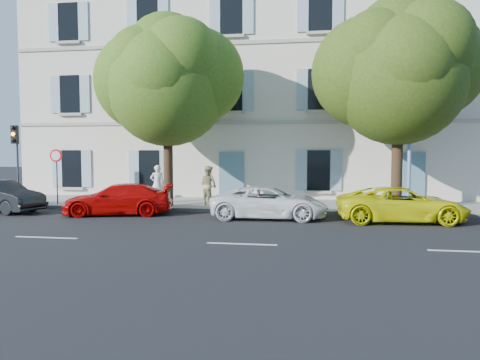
% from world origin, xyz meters
% --- Properties ---
extents(ground, '(90.00, 90.00, 0.00)m').
position_xyz_m(ground, '(0.00, 0.00, 0.00)').
color(ground, black).
extents(sidewalk, '(36.00, 4.50, 0.15)m').
position_xyz_m(sidewalk, '(0.00, 4.45, 0.07)').
color(sidewalk, '#A09E96').
rests_on(sidewalk, ground).
extents(kerb, '(36.00, 0.16, 0.16)m').
position_xyz_m(kerb, '(0.00, 2.28, 0.08)').
color(kerb, '#9E998E').
rests_on(kerb, ground).
extents(building, '(28.00, 7.00, 12.00)m').
position_xyz_m(building, '(0.00, 10.20, 6.00)').
color(building, beige).
rests_on(building, ground).
extents(car_dark_sedan, '(4.27, 2.42, 1.33)m').
position_xyz_m(car_dark_sedan, '(-11.13, 0.92, 0.67)').
color(car_dark_sedan, black).
rests_on(car_dark_sedan, ground).
extents(car_red_coupe, '(4.67, 2.70, 1.27)m').
position_xyz_m(car_red_coupe, '(-5.86, 0.95, 0.64)').
color(car_red_coupe, '#B20605').
rests_on(car_red_coupe, ground).
extents(car_white_coupe, '(4.53, 2.18, 1.25)m').
position_xyz_m(car_white_coupe, '(0.30, 0.92, 0.62)').
color(car_white_coupe, white).
rests_on(car_white_coupe, ground).
extents(car_yellow_supercar, '(4.80, 2.48, 1.29)m').
position_xyz_m(car_yellow_supercar, '(5.17, 0.84, 0.65)').
color(car_yellow_supercar, '#DFDD09').
rests_on(car_yellow_supercar, ground).
extents(tree_left, '(5.26, 5.26, 8.15)m').
position_xyz_m(tree_left, '(-4.39, 3.00, 5.40)').
color(tree_left, '#3A2819').
rests_on(tree_left, sidewalk).
extents(tree_right, '(5.46, 5.46, 8.41)m').
position_xyz_m(tree_right, '(5.36, 3.16, 5.54)').
color(tree_right, '#3A2819').
rests_on(tree_right, sidewalk).
extents(traffic_light, '(0.30, 0.41, 3.60)m').
position_xyz_m(traffic_light, '(-11.57, 2.71, 2.75)').
color(traffic_light, '#383A3D').
rests_on(traffic_light, sidewalk).
extents(road_sign, '(0.58, 0.09, 2.51)m').
position_xyz_m(road_sign, '(-9.54, 2.66, 1.96)').
color(road_sign, '#383A3D').
rests_on(road_sign, sidewalk).
extents(street_lamp, '(0.25, 1.63, 7.68)m').
position_xyz_m(street_lamp, '(5.80, 2.81, 4.50)').
color(street_lamp, '#7293BF').
rests_on(street_lamp, sidewalk).
extents(pedestrian_a, '(0.76, 0.63, 1.78)m').
position_xyz_m(pedestrian_a, '(-5.21, 3.88, 1.04)').
color(pedestrian_a, white).
rests_on(pedestrian_a, sidewalk).
extents(pedestrian_b, '(1.08, 1.03, 1.77)m').
position_xyz_m(pedestrian_b, '(-2.71, 3.54, 1.03)').
color(pedestrian_b, tan).
rests_on(pedestrian_b, sidewalk).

